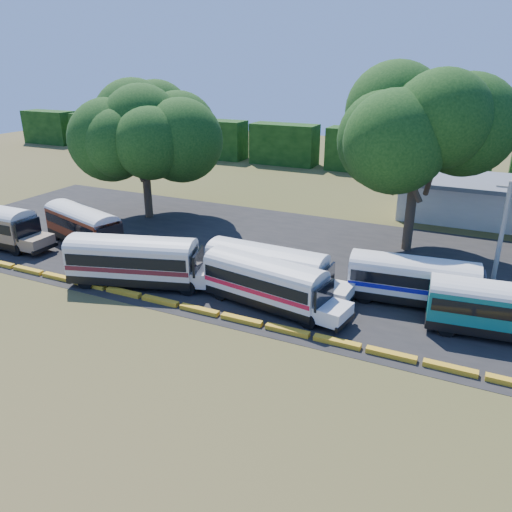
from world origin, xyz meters
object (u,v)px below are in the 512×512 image
at_px(bus_white_red, 267,280).
at_px(bus_teal, 508,308).
at_px(bus_cream_west, 136,258).
at_px(tree_west, 142,126).
at_px(bus_red, 84,224).

bearing_deg(bus_white_red, bus_teal, 18.93).
xyz_separation_m(bus_cream_west, bus_teal, (23.51, 3.22, -0.15)).
height_order(bus_cream_west, tree_west, tree_west).
bearing_deg(bus_cream_west, bus_teal, -8.94).
relative_size(bus_cream_west, bus_white_red, 1.10).
xyz_separation_m(bus_cream_west, tree_west, (-9.30, 13.88, 7.01)).
distance_m(bus_red, tree_west, 11.60).
height_order(bus_white_red, bus_teal, bus_teal).
height_order(bus_cream_west, bus_white_red, bus_cream_west).
bearing_deg(bus_red, bus_cream_west, -10.00).
distance_m(bus_red, bus_white_red, 19.18).
distance_m(bus_cream_west, bus_teal, 23.73).
bearing_deg(tree_west, bus_red, -89.15).
bearing_deg(bus_teal, bus_white_red, -176.69).
bearing_deg(bus_white_red, bus_red, 178.00).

